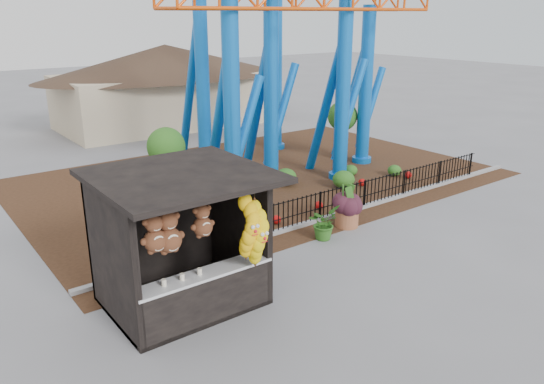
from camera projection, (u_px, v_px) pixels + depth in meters
ground at (316, 283)px, 12.92m from camera, size 120.00×120.00×0.00m
mulch_bed at (259, 178)px, 21.26m from camera, size 18.00×12.00×0.02m
curb at (347, 212)px, 17.45m from camera, size 18.00×0.18×0.12m
prize_booth at (186, 244)px, 11.41m from camera, size 3.50×3.40×3.12m
picket_fence at (367, 194)px, 17.82m from camera, size 12.20×0.06×1.00m
roller_coaster at (278, 8)px, 20.02m from camera, size 11.00×6.37×10.82m
terracotta_planter at (347, 217)px, 16.32m from camera, size 0.72×0.72×0.61m
planter_foliage at (348, 198)px, 16.12m from camera, size 0.70×0.70×0.64m
potted_plant at (323, 223)px, 15.36m from camera, size 1.12×1.06×0.99m
landscaping at (314, 183)px, 19.55m from camera, size 7.74×3.47×0.66m
pavilion at (166, 72)px, 30.52m from camera, size 15.00×15.00×4.80m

